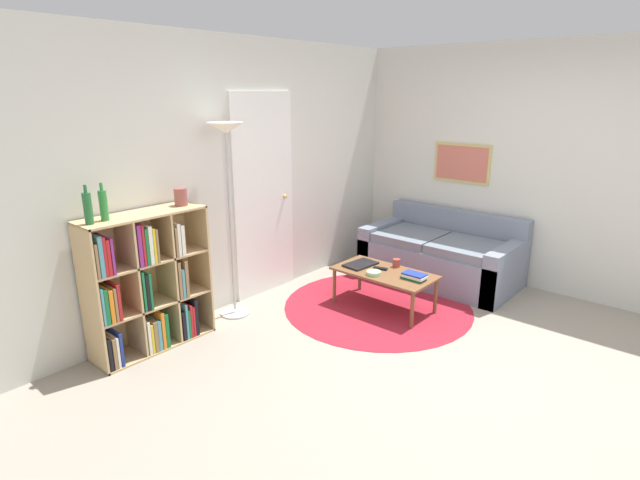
{
  "coord_description": "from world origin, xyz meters",
  "views": [
    {
      "loc": [
        -3.33,
        -1.45,
        2.1
      ],
      "look_at": [
        -0.19,
        1.29,
        0.85
      ],
      "focal_mm": 28.0,
      "sensor_mm": 36.0,
      "label": 1
    }
  ],
  "objects_px": {
    "floor_lamp": "(227,156)",
    "vase_on_shelf": "(181,197)",
    "couch": "(442,256)",
    "cup": "(396,263)",
    "bottle_left": "(88,208)",
    "coffee_table": "(384,275)",
    "bookshelf": "(145,287)",
    "laptop": "(361,264)",
    "bowl": "(374,273)",
    "bottle_middle": "(103,205)"
  },
  "relations": [
    {
      "from": "floor_lamp",
      "to": "vase_on_shelf",
      "type": "relative_size",
      "value": 12.39
    },
    {
      "from": "couch",
      "to": "cup",
      "type": "height_order",
      "value": "couch"
    },
    {
      "from": "bottle_left",
      "to": "vase_on_shelf",
      "type": "height_order",
      "value": "bottle_left"
    },
    {
      "from": "floor_lamp",
      "to": "coffee_table",
      "type": "bearing_deg",
      "value": -43.36
    },
    {
      "from": "bookshelf",
      "to": "laptop",
      "type": "relative_size",
      "value": 3.28
    },
    {
      "from": "couch",
      "to": "bookshelf",
      "type": "bearing_deg",
      "value": 160.64
    },
    {
      "from": "laptop",
      "to": "cup",
      "type": "bearing_deg",
      "value": -56.73
    },
    {
      "from": "bowl",
      "to": "bottle_middle",
      "type": "distance_m",
      "value": 2.48
    },
    {
      "from": "bowl",
      "to": "vase_on_shelf",
      "type": "distance_m",
      "value": 1.94
    },
    {
      "from": "bottle_left",
      "to": "bottle_middle",
      "type": "distance_m",
      "value": 0.13
    },
    {
      "from": "coffee_table",
      "to": "vase_on_shelf",
      "type": "height_order",
      "value": "vase_on_shelf"
    },
    {
      "from": "bookshelf",
      "to": "bottle_left",
      "type": "height_order",
      "value": "bottle_left"
    },
    {
      "from": "coffee_table",
      "to": "bowl",
      "type": "relative_size",
      "value": 7.03
    },
    {
      "from": "bottle_middle",
      "to": "vase_on_shelf",
      "type": "bearing_deg",
      "value": 0.72
    },
    {
      "from": "floor_lamp",
      "to": "laptop",
      "type": "height_order",
      "value": "floor_lamp"
    },
    {
      "from": "bookshelf",
      "to": "vase_on_shelf",
      "type": "bearing_deg",
      "value": -0.16
    },
    {
      "from": "bookshelf",
      "to": "coffee_table",
      "type": "distance_m",
      "value": 2.24
    },
    {
      "from": "bowl",
      "to": "floor_lamp",
      "type": "bearing_deg",
      "value": 133.39
    },
    {
      "from": "bookshelf",
      "to": "couch",
      "type": "bearing_deg",
      "value": -19.36
    },
    {
      "from": "bookshelf",
      "to": "bottle_middle",
      "type": "distance_m",
      "value": 0.78
    },
    {
      "from": "floor_lamp",
      "to": "laptop",
      "type": "xyz_separation_m",
      "value": [
        1.07,
        -0.72,
        -1.15
      ]
    },
    {
      "from": "coffee_table",
      "to": "vase_on_shelf",
      "type": "bearing_deg",
      "value": 146.48
    },
    {
      "from": "bowl",
      "to": "bottle_left",
      "type": "bearing_deg",
      "value": 156.09
    },
    {
      "from": "bowl",
      "to": "bottle_left",
      "type": "height_order",
      "value": "bottle_left"
    },
    {
      "from": "floor_lamp",
      "to": "bowl",
      "type": "distance_m",
      "value": 1.77
    },
    {
      "from": "laptop",
      "to": "bottle_middle",
      "type": "distance_m",
      "value": 2.52
    },
    {
      "from": "floor_lamp",
      "to": "bottle_middle",
      "type": "bearing_deg",
      "value": 179.25
    },
    {
      "from": "cup",
      "to": "bottle_middle",
      "type": "height_order",
      "value": "bottle_middle"
    },
    {
      "from": "coffee_table",
      "to": "bottle_left",
      "type": "height_order",
      "value": "bottle_left"
    },
    {
      "from": "coffee_table",
      "to": "bowl",
      "type": "xyz_separation_m",
      "value": [
        -0.14,
        0.03,
        0.06
      ]
    },
    {
      "from": "bottle_left",
      "to": "bottle_middle",
      "type": "relative_size",
      "value": 1.01
    },
    {
      "from": "bookshelf",
      "to": "laptop",
      "type": "xyz_separation_m",
      "value": [
        1.97,
        -0.75,
        -0.16
      ]
    },
    {
      "from": "bottle_middle",
      "to": "vase_on_shelf",
      "type": "distance_m",
      "value": 0.67
    },
    {
      "from": "bowl",
      "to": "laptop",
      "type": "bearing_deg",
      "value": 62.18
    },
    {
      "from": "couch",
      "to": "vase_on_shelf",
      "type": "bearing_deg",
      "value": 157.98
    },
    {
      "from": "floor_lamp",
      "to": "coffee_table",
      "type": "relative_size",
      "value": 1.84
    },
    {
      "from": "vase_on_shelf",
      "to": "bottle_middle",
      "type": "bearing_deg",
      "value": -179.28
    },
    {
      "from": "couch",
      "to": "coffee_table",
      "type": "xyz_separation_m",
      "value": [
        -1.12,
        0.05,
        0.07
      ]
    },
    {
      "from": "couch",
      "to": "cup",
      "type": "distance_m",
      "value": 0.94
    },
    {
      "from": "bottle_left",
      "to": "bottle_middle",
      "type": "xyz_separation_m",
      "value": [
        0.13,
        0.02,
        -0.0
      ]
    },
    {
      "from": "bookshelf",
      "to": "bottle_left",
      "type": "distance_m",
      "value": 0.83
    },
    {
      "from": "bookshelf",
      "to": "bottle_left",
      "type": "bearing_deg",
      "value": -176.04
    },
    {
      "from": "coffee_table",
      "to": "bottle_middle",
      "type": "distance_m",
      "value": 2.64
    },
    {
      "from": "bottle_left",
      "to": "floor_lamp",
      "type": "bearing_deg",
      "value": 0.08
    },
    {
      "from": "bowl",
      "to": "bottle_left",
      "type": "distance_m",
      "value": 2.58
    },
    {
      "from": "couch",
      "to": "bottle_middle",
      "type": "height_order",
      "value": "bottle_middle"
    },
    {
      "from": "bottle_left",
      "to": "coffee_table",
      "type": "bearing_deg",
      "value": -23.2
    },
    {
      "from": "couch",
      "to": "bottle_middle",
      "type": "distance_m",
      "value": 3.67
    },
    {
      "from": "floor_lamp",
      "to": "bowl",
      "type": "xyz_separation_m",
      "value": [
        0.93,
        -0.99,
        -1.14
      ]
    },
    {
      "from": "laptop",
      "to": "bowl",
      "type": "relative_size",
      "value": 2.51
    }
  ]
}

